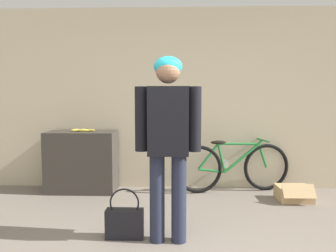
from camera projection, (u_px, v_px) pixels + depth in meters
wall_back at (188, 99)px, 4.76m from camera, size 8.00×0.07×2.60m
side_shelf at (82, 162)px, 4.60m from camera, size 0.95×0.46×0.85m
person at (168, 131)px, 2.93m from camera, size 0.59×0.27×1.69m
bicycle at (233, 167)px, 4.59m from camera, size 1.64×0.47×0.74m
banana at (83, 130)px, 4.55m from camera, size 0.35×0.09×0.04m
handbag at (125, 222)px, 3.08m from camera, size 0.35×0.13×0.48m
cardboard_box at (294, 193)px, 4.21m from camera, size 0.42×0.41×0.25m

